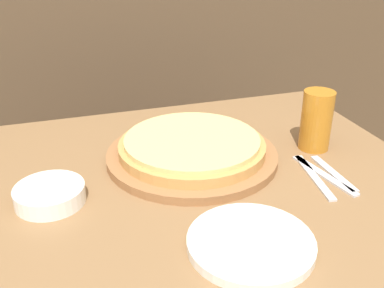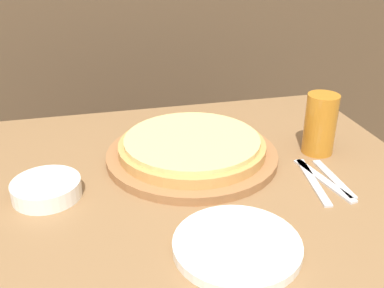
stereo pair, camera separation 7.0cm
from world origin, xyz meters
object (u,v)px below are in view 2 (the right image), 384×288
object	(u,v)px
side_bowl	(46,189)
dinner_knife	(323,180)
beer_glass	(321,122)
pizza_on_board	(192,150)
spoon	(333,179)
dinner_plate	(237,246)
fork	(313,181)

from	to	relation	value
side_bowl	dinner_knife	distance (m)	0.59
beer_glass	side_bowl	distance (m)	0.65
pizza_on_board	dinner_knife	world-z (taller)	pizza_on_board
beer_glass	spoon	distance (m)	0.16
dinner_plate	spoon	world-z (taller)	dinner_plate
beer_glass	dinner_knife	xyz separation A→B (m)	(-0.05, -0.13, -0.08)
fork	dinner_knife	distance (m)	0.03
dinner_knife	beer_glass	bearing A→B (deg)	68.25
pizza_on_board	beer_glass	world-z (taller)	beer_glass
pizza_on_board	dinner_plate	distance (m)	0.35
pizza_on_board	beer_glass	bearing A→B (deg)	-6.40
beer_glass	fork	xyz separation A→B (m)	(-0.08, -0.13, -0.08)
dinner_knife	spoon	distance (m)	0.03
pizza_on_board	spoon	bearing A→B (deg)	-30.71
beer_glass	side_bowl	bearing A→B (deg)	-174.85
dinner_knife	spoon	world-z (taller)	same
fork	spoon	size ratio (longest dim) A/B	1.18
dinner_plate	pizza_on_board	bearing A→B (deg)	89.57
fork	dinner_knife	xyz separation A→B (m)	(0.03, 0.00, 0.00)
pizza_on_board	beer_glass	xyz separation A→B (m)	(0.31, -0.03, 0.06)
pizza_on_board	fork	world-z (taller)	pizza_on_board
side_bowl	fork	size ratio (longest dim) A/B	0.72
beer_glass	dinner_plate	xyz separation A→B (m)	(-0.31, -0.31, -0.07)
side_bowl	dinner_plate	bearing A→B (deg)	-37.59
beer_glass	dinner_plate	size ratio (longest dim) A/B	0.67
beer_glass	pizza_on_board	bearing A→B (deg)	173.60
side_bowl	dinner_knife	bearing A→B (deg)	-7.28
beer_glass	spoon	bearing A→B (deg)	-101.91
side_bowl	dinner_knife	size ratio (longest dim) A/B	0.72
pizza_on_board	spoon	world-z (taller)	pizza_on_board
side_bowl	fork	distance (m)	0.57
dinner_plate	dinner_knife	world-z (taller)	dinner_plate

